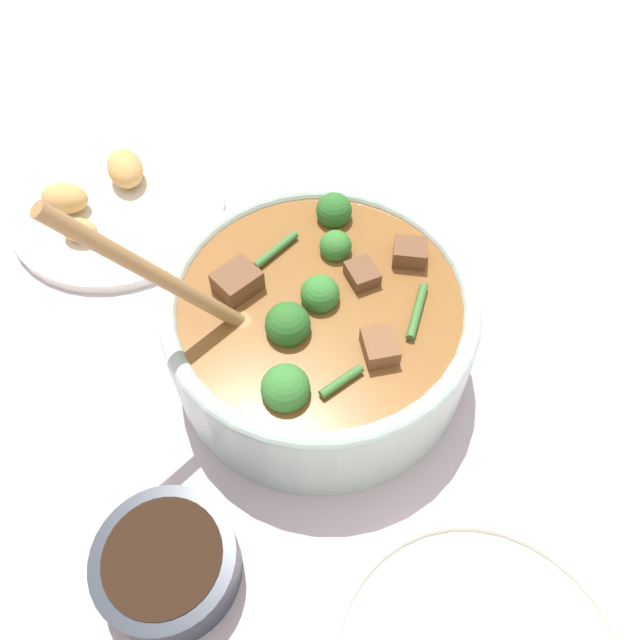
{
  "coord_description": "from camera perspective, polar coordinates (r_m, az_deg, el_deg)",
  "views": [
    {
      "loc": [
        -0.2,
        0.24,
        0.5
      ],
      "look_at": [
        0.0,
        0.0,
        0.06
      ],
      "focal_mm": 35.0,
      "sensor_mm": 36.0,
      "label": 1
    }
  ],
  "objects": [
    {
      "name": "food_plate",
      "position": [
        0.74,
        -18.25,
        10.03
      ],
      "size": [
        0.23,
        0.23,
        0.05
      ],
      "color": "silver",
      "rests_on": "ground_plane"
    },
    {
      "name": "condiment_bowl",
      "position": [
        0.5,
        -13.77,
        -20.79
      ],
      "size": [
        0.11,
        0.11,
        0.04
      ],
      "color": "#232833",
      "rests_on": "ground_plane"
    },
    {
      "name": "ground_plane",
      "position": [
        0.59,
        -0.0,
        -3.55
      ],
      "size": [
        4.0,
        4.0,
        0.0
      ],
      "primitive_type": "plane",
      "color": "silver"
    },
    {
      "name": "stew_bowl",
      "position": [
        0.54,
        -0.05,
        -0.42
      ],
      "size": [
        0.27,
        0.28,
        0.25
      ],
      "color": "#B2C6BC",
      "rests_on": "ground_plane"
    }
  ]
}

